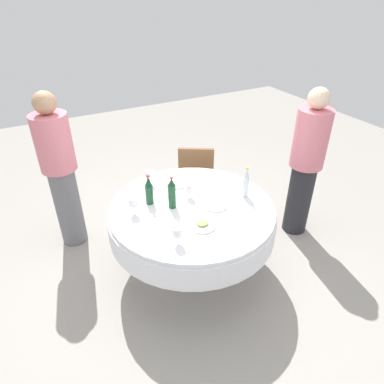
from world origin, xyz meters
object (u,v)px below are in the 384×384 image
(bottle_dark_green_left, at_px, (172,193))
(plate_outer, at_px, (215,205))
(bottle_dark_green_west, at_px, (149,191))
(bottle_clear_front, at_px, (246,183))
(wine_glass_mid, at_px, (149,175))
(wine_glass_north, at_px, (170,187))
(chair_inner, at_px, (196,172))
(person_west, at_px, (306,163))
(wine_glass_outer, at_px, (133,203))
(wine_glass_inner, at_px, (177,232))
(wine_glass_rear, at_px, (189,189))
(person_left, at_px, (60,171))
(dining_table, at_px, (192,220))
(plate_east, at_px, (202,225))

(bottle_dark_green_left, bearing_deg, plate_outer, -25.45)
(bottle_dark_green_west, xyz_separation_m, bottle_clear_front, (0.82, -0.30, 0.01))
(bottle_dark_green_west, xyz_separation_m, wine_glass_mid, (0.13, 0.31, -0.03))
(wine_glass_north, relative_size, chair_inner, 0.18)
(person_west, bearing_deg, wine_glass_outer, -94.56)
(wine_glass_inner, distance_m, wine_glass_rear, 0.65)
(wine_glass_rear, bearing_deg, wine_glass_mid, 120.43)
(wine_glass_inner, xyz_separation_m, person_left, (-0.60, 1.38, 0.01))
(wine_glass_mid, relative_size, plate_outer, 0.64)
(wine_glass_inner, bearing_deg, person_west, 13.35)
(dining_table, bearing_deg, wine_glass_mid, 108.77)
(bottle_dark_green_west, bearing_deg, plate_outer, -32.55)
(bottle_dark_green_left, distance_m, person_west, 1.49)
(wine_glass_north, relative_size, person_left, 0.10)
(person_west, xyz_separation_m, chair_inner, (-0.81, 0.88, -0.33))
(dining_table, xyz_separation_m, plate_outer, (0.18, -0.09, 0.15))
(dining_table, xyz_separation_m, person_left, (-0.93, 0.99, 0.27))
(dining_table, xyz_separation_m, wine_glass_rear, (0.05, 0.14, 0.24))
(chair_inner, bearing_deg, wine_glass_mid, -122.82)
(wine_glass_rear, bearing_deg, plate_east, -103.76)
(chair_inner, bearing_deg, wine_glass_outer, -113.03)
(person_west, bearing_deg, plate_east, -78.32)
(plate_east, bearing_deg, bottle_clear_front, 20.61)
(wine_glass_rear, relative_size, person_left, 0.08)
(bottle_dark_green_west, bearing_deg, person_west, -7.63)
(bottle_dark_green_left, relative_size, wine_glass_north, 1.91)
(dining_table, xyz_separation_m, bottle_clear_front, (0.52, -0.07, 0.28))
(plate_east, bearing_deg, bottle_dark_green_west, 116.05)
(plate_east, height_order, person_west, person_west)
(bottle_clear_front, height_order, person_west, person_west)
(bottle_dark_green_left, bearing_deg, chair_inner, 49.86)
(plate_outer, bearing_deg, person_west, 4.68)
(dining_table, relative_size, plate_outer, 6.73)
(wine_glass_inner, relative_size, person_left, 0.09)
(bottle_dark_green_west, relative_size, plate_east, 1.26)
(plate_east, bearing_deg, wine_glass_outer, 135.28)
(dining_table, bearing_deg, plate_east, -101.02)
(bottle_dark_green_left, distance_m, wine_glass_outer, 0.34)
(wine_glass_inner, xyz_separation_m, plate_east, (0.28, 0.10, -0.10))
(person_west, height_order, person_left, person_left)
(plate_outer, relative_size, plate_east, 0.99)
(wine_glass_outer, relative_size, person_west, 0.09)
(dining_table, distance_m, plate_east, 0.33)
(wine_glass_mid, height_order, person_left, person_left)
(plate_east, bearing_deg, person_left, 124.40)
(bottle_clear_front, xyz_separation_m, plate_east, (-0.57, -0.21, -0.13))
(wine_glass_outer, bearing_deg, wine_glass_north, 12.01)
(wine_glass_rear, bearing_deg, bottle_clear_front, -24.81)
(bottle_dark_green_left, distance_m, wine_glass_inner, 0.50)
(person_left, bearing_deg, plate_outer, -87.24)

